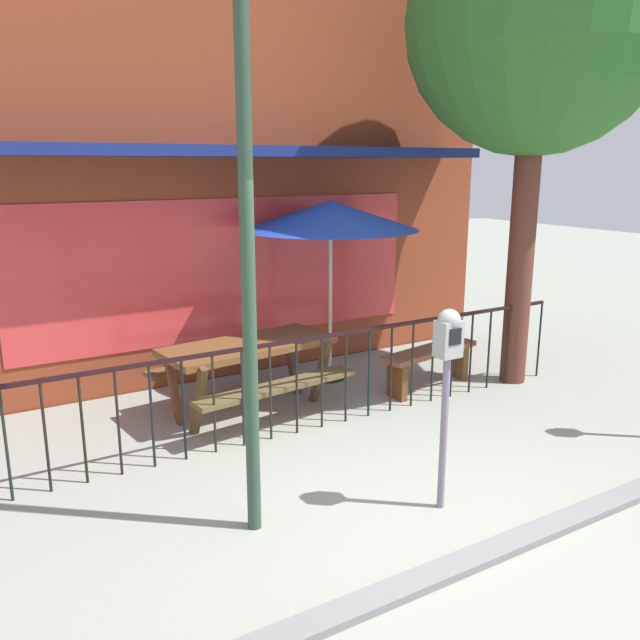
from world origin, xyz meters
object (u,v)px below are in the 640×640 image
patio_bench (429,359)px  patio_umbrella (331,216)px  street_tree (538,22)px  picnic_table_left (249,358)px  street_lamp (245,159)px  parking_meter_near (448,357)px

patio_bench → patio_umbrella: bearing=134.2°
patio_umbrella → street_tree: street_tree is taller
picnic_table_left → street_lamp: 3.04m
patio_bench → street_lamp: 4.20m
patio_umbrella → patio_bench: 2.05m
picnic_table_left → street_tree: (3.21, -0.71, 3.48)m
picnic_table_left → street_tree: size_ratio=0.35×
patio_bench → parking_meter_near: parking_meter_near is taller
parking_meter_near → street_tree: size_ratio=0.28×
picnic_table_left → parking_meter_near: (0.45, -2.56, 0.61)m
street_tree → patio_bench: bearing=162.4°
patio_umbrella → patio_bench: bearing=-45.8°
patio_bench → street_tree: 3.90m
parking_meter_near → street_lamp: (-1.37, 0.48, 1.41)m
parking_meter_near → street_tree: (2.77, 1.85, 2.87)m
picnic_table_left → street_tree: street_tree is taller
picnic_table_left → street_lamp: size_ratio=0.48×
picnic_table_left → patio_bench: bearing=-9.8°
patio_umbrella → patio_bench: (0.85, -0.87, -1.65)m
parking_meter_near → street_lamp: bearing=160.6°
patio_bench → parking_meter_near: bearing=-128.2°
patio_bench → parking_meter_near: 2.91m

